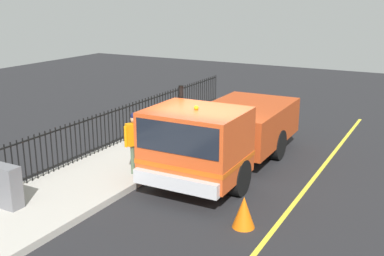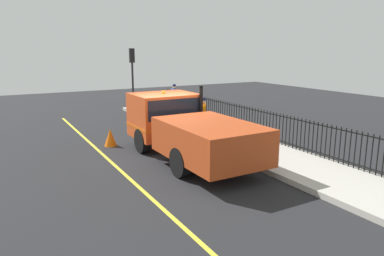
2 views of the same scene
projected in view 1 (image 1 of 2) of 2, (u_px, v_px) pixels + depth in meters
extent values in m
plane|color=#232326|center=(208.00, 183.00, 12.94)|extent=(45.66, 45.66, 0.00)
cube|color=#B7B2A8|center=(125.00, 163.00, 14.25)|extent=(2.73, 20.75, 0.18)
cube|color=yellow|center=(296.00, 201.00, 11.78)|extent=(0.12, 18.68, 0.01)
cube|color=#D84C1E|center=(196.00, 142.00, 12.04)|extent=(2.48, 2.08, 1.75)
cube|color=black|center=(196.00, 128.00, 11.94)|extent=(2.28, 2.12, 0.77)
cube|color=#B8411A|center=(246.00, 123.00, 15.06)|extent=(2.50, 3.88, 1.16)
cube|color=silver|center=(175.00, 183.00, 11.30)|extent=(2.34, 0.23, 0.36)
cube|color=#DB5914|center=(196.00, 157.00, 12.15)|extent=(2.51, 2.10, 0.12)
cylinder|color=black|center=(239.00, 178.00, 12.04)|extent=(0.31, 0.96, 0.96)
cylinder|color=black|center=(166.00, 164.00, 13.04)|extent=(0.31, 0.96, 0.96)
cylinder|color=black|center=(278.00, 145.00, 14.72)|extent=(0.31, 0.96, 0.96)
cylinder|color=black|center=(214.00, 135.00, 15.72)|extent=(0.31, 0.96, 0.96)
sphere|color=orange|center=(196.00, 108.00, 11.79)|extent=(0.12, 0.12, 0.12)
cylinder|color=black|center=(181.00, 121.00, 13.44)|extent=(0.14, 0.14, 2.10)
cube|color=orange|center=(135.00, 134.00, 12.88)|extent=(0.44, 0.55, 0.63)
sphere|color=tan|center=(134.00, 119.00, 12.76)|extent=(0.23, 0.23, 0.23)
sphere|color=#14193F|center=(134.00, 116.00, 12.74)|extent=(0.22, 0.22, 0.22)
cylinder|color=#4C6047|center=(133.00, 159.00, 13.03)|extent=(0.13, 0.13, 0.84)
cylinder|color=#4C6047|center=(139.00, 158.00, 13.12)|extent=(0.13, 0.13, 0.84)
cylinder|color=orange|center=(126.00, 137.00, 12.74)|extent=(0.09, 0.09, 0.59)
cylinder|color=orange|center=(144.00, 133.00, 13.03)|extent=(0.09, 0.09, 0.59)
cylinder|color=black|center=(216.00, 88.00, 22.04)|extent=(0.04, 0.04, 1.26)
cylinder|color=black|center=(214.00, 89.00, 21.88)|extent=(0.04, 0.04, 1.26)
cylinder|color=black|center=(212.00, 90.00, 21.71)|extent=(0.04, 0.04, 1.26)
cylinder|color=black|center=(210.00, 90.00, 21.54)|extent=(0.04, 0.04, 1.26)
cylinder|color=black|center=(208.00, 91.00, 21.38)|extent=(0.04, 0.04, 1.26)
cylinder|color=black|center=(206.00, 92.00, 21.21)|extent=(0.04, 0.04, 1.26)
cylinder|color=black|center=(204.00, 93.00, 21.05)|extent=(0.04, 0.04, 1.26)
cylinder|color=black|center=(202.00, 93.00, 20.88)|extent=(0.04, 0.04, 1.26)
cylinder|color=black|center=(200.00, 94.00, 20.72)|extent=(0.04, 0.04, 1.26)
cylinder|color=black|center=(198.00, 95.00, 20.55)|extent=(0.04, 0.04, 1.26)
cylinder|color=black|center=(196.00, 96.00, 20.39)|extent=(0.04, 0.04, 1.26)
cylinder|color=black|center=(194.00, 96.00, 20.22)|extent=(0.04, 0.04, 1.26)
cylinder|color=black|center=(192.00, 97.00, 20.06)|extent=(0.04, 0.04, 1.26)
cylinder|color=black|center=(190.00, 98.00, 19.89)|extent=(0.04, 0.04, 1.26)
cylinder|color=black|center=(187.00, 99.00, 19.73)|extent=(0.04, 0.04, 1.26)
cylinder|color=black|center=(185.00, 100.00, 19.56)|extent=(0.04, 0.04, 1.26)
cylinder|color=black|center=(183.00, 101.00, 19.40)|extent=(0.04, 0.04, 1.26)
cylinder|color=black|center=(181.00, 102.00, 19.23)|extent=(0.04, 0.04, 1.26)
cylinder|color=black|center=(178.00, 103.00, 19.06)|extent=(0.04, 0.04, 1.26)
cylinder|color=black|center=(176.00, 103.00, 18.90)|extent=(0.04, 0.04, 1.26)
cylinder|color=black|center=(173.00, 104.00, 18.73)|extent=(0.04, 0.04, 1.26)
cylinder|color=black|center=(171.00, 105.00, 18.57)|extent=(0.04, 0.04, 1.26)
cylinder|color=black|center=(168.00, 106.00, 18.40)|extent=(0.04, 0.04, 1.26)
cylinder|color=black|center=(166.00, 107.00, 18.24)|extent=(0.04, 0.04, 1.26)
cylinder|color=black|center=(163.00, 108.00, 18.07)|extent=(0.04, 0.04, 1.26)
cylinder|color=black|center=(160.00, 109.00, 17.91)|extent=(0.04, 0.04, 1.26)
cylinder|color=black|center=(157.00, 110.00, 17.74)|extent=(0.04, 0.04, 1.26)
cylinder|color=black|center=(155.00, 111.00, 17.58)|extent=(0.04, 0.04, 1.26)
cylinder|color=black|center=(152.00, 113.00, 17.41)|extent=(0.04, 0.04, 1.26)
cylinder|color=black|center=(149.00, 114.00, 17.25)|extent=(0.04, 0.04, 1.26)
cylinder|color=black|center=(146.00, 115.00, 17.08)|extent=(0.04, 0.04, 1.26)
cylinder|color=black|center=(143.00, 116.00, 16.92)|extent=(0.04, 0.04, 1.26)
cylinder|color=black|center=(140.00, 117.00, 16.75)|extent=(0.04, 0.04, 1.26)
cylinder|color=black|center=(137.00, 118.00, 16.58)|extent=(0.04, 0.04, 1.26)
cylinder|color=black|center=(133.00, 120.00, 16.42)|extent=(0.04, 0.04, 1.26)
cylinder|color=black|center=(130.00, 121.00, 16.25)|extent=(0.04, 0.04, 1.26)
cylinder|color=black|center=(127.00, 122.00, 16.09)|extent=(0.04, 0.04, 1.26)
cylinder|color=black|center=(123.00, 123.00, 15.92)|extent=(0.04, 0.04, 1.26)
cylinder|color=black|center=(120.00, 125.00, 15.76)|extent=(0.04, 0.04, 1.26)
cylinder|color=black|center=(116.00, 126.00, 15.59)|extent=(0.04, 0.04, 1.26)
cylinder|color=black|center=(113.00, 127.00, 15.43)|extent=(0.04, 0.04, 1.26)
cylinder|color=black|center=(109.00, 129.00, 15.26)|extent=(0.04, 0.04, 1.26)
cylinder|color=black|center=(105.00, 130.00, 15.10)|extent=(0.04, 0.04, 1.26)
cylinder|color=black|center=(101.00, 132.00, 14.93)|extent=(0.04, 0.04, 1.26)
cylinder|color=black|center=(97.00, 133.00, 14.77)|extent=(0.04, 0.04, 1.26)
cylinder|color=black|center=(93.00, 135.00, 14.60)|extent=(0.04, 0.04, 1.26)
cylinder|color=black|center=(89.00, 136.00, 14.43)|extent=(0.04, 0.04, 1.26)
cylinder|color=black|center=(85.00, 138.00, 14.27)|extent=(0.04, 0.04, 1.26)
cylinder|color=black|center=(80.00, 140.00, 14.10)|extent=(0.04, 0.04, 1.26)
cylinder|color=black|center=(76.00, 141.00, 13.94)|extent=(0.04, 0.04, 1.26)
cylinder|color=black|center=(71.00, 143.00, 13.77)|extent=(0.04, 0.04, 1.26)
cylinder|color=black|center=(67.00, 145.00, 13.61)|extent=(0.04, 0.04, 1.26)
cylinder|color=black|center=(62.00, 147.00, 13.44)|extent=(0.04, 0.04, 1.26)
cylinder|color=black|center=(57.00, 149.00, 13.28)|extent=(0.04, 0.04, 1.26)
cylinder|color=black|center=(52.00, 151.00, 13.11)|extent=(0.04, 0.04, 1.26)
cylinder|color=black|center=(47.00, 153.00, 12.95)|extent=(0.04, 0.04, 1.26)
cylinder|color=black|center=(41.00, 155.00, 12.78)|extent=(0.04, 0.04, 1.26)
cylinder|color=black|center=(36.00, 157.00, 12.62)|extent=(0.04, 0.04, 1.26)
cylinder|color=black|center=(30.00, 159.00, 12.45)|extent=(0.04, 0.04, 1.26)
cylinder|color=black|center=(25.00, 161.00, 12.29)|extent=(0.04, 0.04, 1.26)
cylinder|color=black|center=(19.00, 163.00, 12.12)|extent=(0.04, 0.04, 1.26)
cylinder|color=black|center=(13.00, 165.00, 11.95)|extent=(0.04, 0.04, 1.26)
cylinder|color=black|center=(6.00, 168.00, 11.79)|extent=(0.04, 0.04, 1.26)
cylinder|color=black|center=(0.00, 170.00, 11.62)|extent=(0.04, 0.04, 1.26)
cube|color=black|center=(92.00, 119.00, 14.46)|extent=(0.04, 17.64, 0.04)
cube|color=black|center=(94.00, 149.00, 14.73)|extent=(0.04, 17.64, 0.04)
cube|color=slate|center=(4.00, 186.00, 10.96)|extent=(0.85, 0.36, 1.03)
cone|color=orange|center=(244.00, 212.00, 10.36)|extent=(0.51, 0.51, 0.74)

